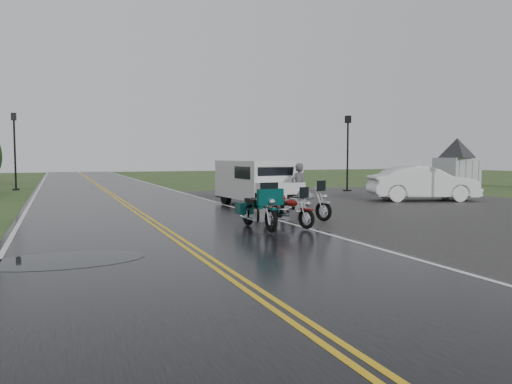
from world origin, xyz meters
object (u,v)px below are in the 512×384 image
at_px(motorcycle_teal, 271,210).
at_px(motorcycle_silver, 324,203).
at_px(person_at_van, 298,188).
at_px(van_white, 258,186).
at_px(lamp_post_far_right, 348,153).
at_px(visitor_center, 457,151).
at_px(motorcycle_red, 306,211).
at_px(lamp_post_far_left, 15,151).
at_px(sedan_white, 423,184).

height_order(motorcycle_teal, motorcycle_silver, motorcycle_teal).
distance_m(motorcycle_teal, person_at_van, 5.56).
xyz_separation_m(van_white, lamp_post_far_right, (9.10, 8.36, 1.29)).
distance_m(motorcycle_teal, lamp_post_far_right, 17.36).
relative_size(visitor_center, motorcycle_red, 8.29).
xyz_separation_m(motorcycle_silver, lamp_post_far_right, (8.38, 11.99, 1.64)).
height_order(motorcycle_teal, lamp_post_far_left, lamp_post_far_left).
bearing_deg(motorcycle_teal, person_at_van, 54.99).
bearing_deg(visitor_center, lamp_post_far_left, 157.96).
bearing_deg(lamp_post_far_left, visitor_center, -22.04).
bearing_deg(motorcycle_red, sedan_white, 13.70).
xyz_separation_m(person_at_van, sedan_white, (7.39, 1.95, -0.09)).
relative_size(visitor_center, van_white, 3.25).
height_order(visitor_center, person_at_van, visitor_center).
bearing_deg(sedan_white, motorcycle_red, 142.67).
height_order(visitor_center, van_white, visitor_center).
height_order(motorcycle_teal, van_white, van_white).
bearing_deg(sedan_white, lamp_post_far_left, 67.99).
height_order(sedan_white, lamp_post_far_left, lamp_post_far_left).
relative_size(van_white, sedan_white, 1.01).
xyz_separation_m(motorcycle_silver, lamp_post_far_left, (-9.95, 20.50, 1.77)).
bearing_deg(motorcycle_silver, sedan_white, 11.84).
bearing_deg(motorcycle_silver, motorcycle_red, -154.95).
bearing_deg(lamp_post_far_left, motorcycle_silver, -64.11).
xyz_separation_m(motorcycle_teal, lamp_post_far_right, (10.80, 13.50, 1.60)).
bearing_deg(person_at_van, motorcycle_teal, 40.72).
bearing_deg(motorcycle_teal, sedan_white, 30.91).
xyz_separation_m(person_at_van, lamp_post_far_left, (-10.64, 17.39, 1.50)).
bearing_deg(motorcycle_red, lamp_post_far_left, 91.42).
distance_m(motorcycle_silver, sedan_white, 9.53).
bearing_deg(person_at_van, motorcycle_red, 50.71).
xyz_separation_m(motorcycle_teal, sedan_white, (10.49, 6.56, 0.14)).
height_order(motorcycle_red, motorcycle_teal, motorcycle_teal).
relative_size(motorcycle_teal, person_at_van, 1.25).
distance_m(van_white, lamp_post_far_left, 19.28).
distance_m(visitor_center, motorcycle_teal, 21.23).
distance_m(person_at_van, lamp_post_far_left, 20.44).
relative_size(sedan_white, lamp_post_far_left, 1.02).
relative_size(person_at_van, sedan_white, 0.37).
relative_size(motorcycle_silver, person_at_van, 1.18).
xyz_separation_m(van_white, person_at_van, (1.41, -0.53, -0.07)).
xyz_separation_m(motorcycle_red, motorcycle_silver, (1.25, 1.26, 0.05)).
distance_m(van_white, lamp_post_far_right, 12.42).
bearing_deg(van_white, motorcycle_silver, -83.56).
bearing_deg(lamp_post_far_left, motorcycle_red, -68.20).
bearing_deg(motorcycle_silver, person_at_van, 57.31).
relative_size(van_white, lamp_post_far_left, 1.03).
distance_m(person_at_van, lamp_post_far_right, 11.83).
distance_m(motorcycle_teal, lamp_post_far_left, 23.32).
distance_m(sedan_white, lamp_post_far_right, 7.10).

